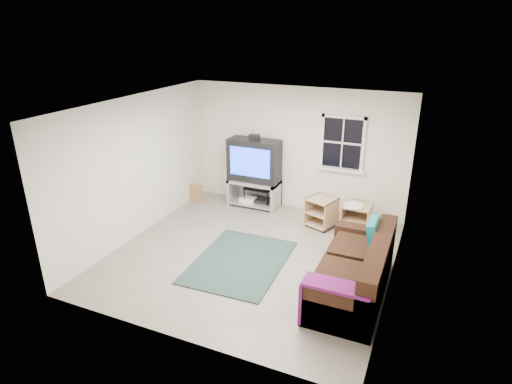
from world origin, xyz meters
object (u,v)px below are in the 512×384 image
at_px(side_table_left, 323,211).
at_px(sofa, 355,273).
at_px(tv_unit, 254,168).
at_px(side_table_right, 357,216).
at_px(av_rack, 259,184).

xyz_separation_m(side_table_left, sofa, (1.04, -2.04, 0.03)).
xyz_separation_m(tv_unit, side_table_left, (1.63, -0.38, -0.57)).
bearing_deg(sofa, side_table_left, 117.12).
bearing_deg(sofa, tv_unit, 137.94).
height_order(tv_unit, side_table_right, tv_unit).
height_order(side_table_left, sofa, sofa).
bearing_deg(tv_unit, sofa, -42.06).
bearing_deg(side_table_right, av_rack, 168.70).
bearing_deg(sofa, av_rack, 136.32).
relative_size(side_table_left, side_table_right, 1.05).
distance_m(tv_unit, sofa, 3.65).
bearing_deg(side_table_right, tv_unit, 170.61).
height_order(tv_unit, side_table_left, tv_unit).
height_order(av_rack, side_table_left, av_rack).
height_order(tv_unit, av_rack, tv_unit).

